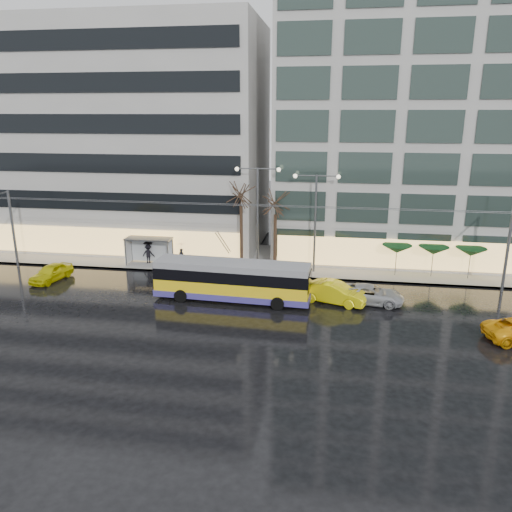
% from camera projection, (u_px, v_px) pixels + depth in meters
% --- Properties ---
extents(ground, '(140.00, 140.00, 0.00)m').
position_uv_depth(ground, '(206.00, 316.00, 34.86)').
color(ground, black).
rests_on(ground, ground).
extents(sidewalk, '(80.00, 10.00, 0.15)m').
position_uv_depth(sidewalk, '(263.00, 259.00, 47.81)').
color(sidewalk, gray).
rests_on(sidewalk, ground).
extents(kerb, '(80.00, 0.10, 0.15)m').
position_uv_depth(kerb, '(254.00, 275.00, 43.12)').
color(kerb, slate).
rests_on(kerb, ground).
extents(building_left, '(34.00, 14.00, 22.00)m').
position_uv_depth(building_left, '(100.00, 137.00, 52.17)').
color(building_left, '#A7A49F').
rests_on(building_left, sidewalk).
extents(building_right, '(32.00, 14.00, 25.00)m').
position_uv_depth(building_right, '(451.00, 123.00, 46.46)').
color(building_right, '#A7A49F').
rests_on(building_right, sidewalk).
extents(trolleybus, '(11.80, 4.84, 5.42)m').
position_uv_depth(trolleybus, '(232.00, 282.00, 37.33)').
color(trolleybus, yellow).
rests_on(trolleybus, ground).
extents(catenary, '(42.24, 5.12, 7.00)m').
position_uv_depth(catenary, '(240.00, 231.00, 41.05)').
color(catenary, '#595B60').
rests_on(catenary, ground).
extents(bus_shelter, '(4.20, 1.60, 2.51)m').
position_uv_depth(bus_shelter, '(146.00, 245.00, 45.71)').
color(bus_shelter, '#595B60').
rests_on(bus_shelter, sidewalk).
extents(street_lamp_near, '(3.96, 0.36, 9.03)m').
position_uv_depth(street_lamp_near, '(258.00, 204.00, 43.12)').
color(street_lamp_near, '#595B60').
rests_on(street_lamp_near, sidewalk).
extents(street_lamp_far, '(3.96, 0.36, 8.53)m').
position_uv_depth(street_lamp_far, '(316.00, 209.00, 42.44)').
color(street_lamp_far, '#595B60').
rests_on(street_lamp_far, sidewalk).
extents(tree_a, '(3.20, 3.20, 8.40)m').
position_uv_depth(tree_a, '(241.00, 191.00, 43.23)').
color(tree_a, black).
rests_on(tree_a, sidewalk).
extents(tree_b, '(3.20, 3.20, 7.70)m').
position_uv_depth(tree_b, '(275.00, 199.00, 43.16)').
color(tree_b, black).
rests_on(tree_b, sidewalk).
extents(parasol_a, '(2.50, 2.50, 2.65)m').
position_uv_depth(parasol_a, '(397.00, 249.00, 42.49)').
color(parasol_a, '#595B60').
rests_on(parasol_a, sidewalk).
extents(parasol_b, '(2.50, 2.50, 2.65)m').
position_uv_depth(parasol_b, '(433.00, 250.00, 42.04)').
color(parasol_b, '#595B60').
rests_on(parasol_b, sidewalk).
extents(parasol_c, '(2.50, 2.50, 2.65)m').
position_uv_depth(parasol_c, '(471.00, 252.00, 41.59)').
color(parasol_c, '#595B60').
rests_on(parasol_c, sidewalk).
extents(taxi_a, '(2.34, 4.39, 1.42)m').
position_uv_depth(taxi_a, '(51.00, 273.00, 41.85)').
color(taxi_a, '#D2CE0B').
rests_on(taxi_a, ground).
extents(taxi_b, '(5.20, 3.14, 1.62)m').
position_uv_depth(taxi_b, '(334.00, 292.00, 37.00)').
color(taxi_b, yellow).
rests_on(taxi_b, ground).
extents(sedan_silver, '(5.15, 2.84, 1.37)m').
position_uv_depth(sedan_silver, '(370.00, 294.00, 36.99)').
color(sedan_silver, '#AEAEB2').
rests_on(sedan_silver, ground).
extents(pedestrian_a, '(1.24, 1.25, 2.19)m').
position_uv_depth(pedestrian_a, '(181.00, 251.00, 45.12)').
color(pedestrian_a, black).
rests_on(pedestrian_a, sidewalk).
extents(pedestrian_b, '(1.06, 1.05, 1.73)m').
position_uv_depth(pedestrian_b, '(165.00, 253.00, 46.50)').
color(pedestrian_b, black).
rests_on(pedestrian_b, sidewalk).
extents(pedestrian_c, '(1.16, 0.84, 2.11)m').
position_uv_depth(pedestrian_c, '(148.00, 251.00, 46.15)').
color(pedestrian_c, black).
rests_on(pedestrian_c, sidewalk).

